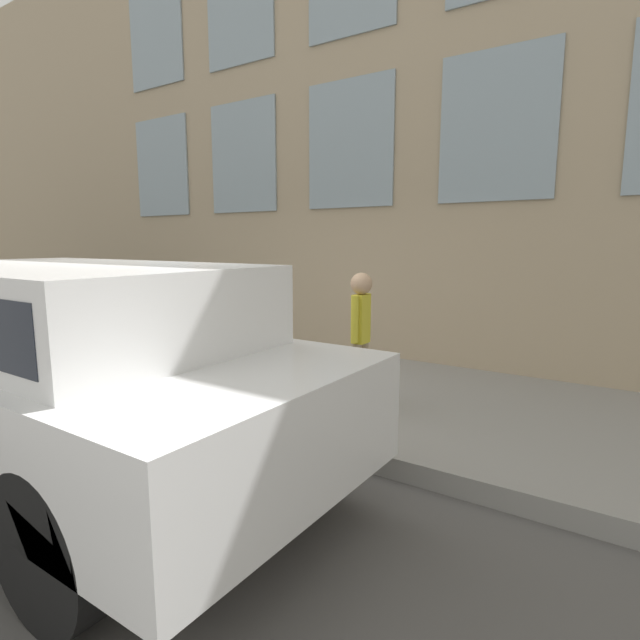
{
  "coord_description": "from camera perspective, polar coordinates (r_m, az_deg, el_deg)",
  "views": [
    {
      "loc": [
        -3.33,
        -3.78,
        1.83
      ],
      "look_at": [
        0.83,
        -0.99,
        1.04
      ],
      "focal_mm": 28.0,
      "sensor_mm": 36.0,
      "label": 1
    }
  ],
  "objects": [
    {
      "name": "ground_plane",
      "position": [
        5.36,
        -14.12,
        -11.29
      ],
      "size": [
        80.0,
        80.0,
        0.0
      ],
      "primitive_type": "plane",
      "color": "#514F4C"
    },
    {
      "name": "sidewalk",
      "position": [
        6.4,
        -3.82,
        -6.84
      ],
      "size": [
        3.08,
        60.0,
        0.18
      ],
      "color": "gray",
      "rests_on": "ground_plane"
    },
    {
      "name": "building_facade",
      "position": [
        7.78,
        4.12,
        22.52
      ],
      "size": [
        0.33,
        40.0,
        7.3
      ],
      "color": "tan",
      "rests_on": "ground_plane"
    },
    {
      "name": "fire_hydrant",
      "position": [
        5.28,
        -4.46,
        -4.67
      ],
      "size": [
        0.29,
        0.42,
        0.81
      ],
      "color": "red",
      "rests_on": "sidewalk"
    },
    {
      "name": "person",
      "position": [
        4.99,
        4.7,
        -0.77
      ],
      "size": [
        0.33,
        0.22,
        1.35
      ],
      "rotation": [
        0.0,
        0.0,
        -1.66
      ],
      "color": "#998466",
      "rests_on": "sidewalk"
    },
    {
      "name": "parked_truck_white_near",
      "position": [
        4.27,
        -27.6,
        -3.57
      ],
      "size": [
        1.97,
        4.79,
        1.67
      ],
      "color": "black",
      "rests_on": "ground_plane"
    }
  ]
}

